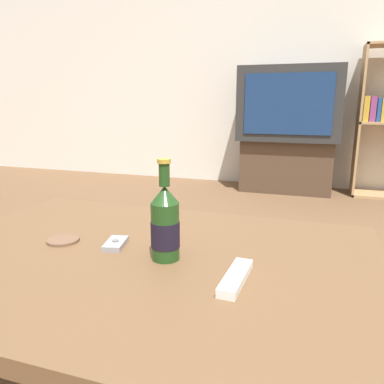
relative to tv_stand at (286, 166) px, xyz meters
The scene contains 8 objects.
back_wall 1.11m from the tv_stand, 119.55° to the left, with size 8.00×0.05×2.60m.
coffee_table 2.76m from the tv_stand, 93.18° to the right, with size 1.18×0.85×0.44m.
tv_stand is the anchor object (origin of this frame).
television 0.56m from the tv_stand, 90.00° to the right, with size 0.89×0.51×0.65m.
beer_bottle 2.77m from the tv_stand, 91.83° to the right, with size 0.07×0.07×0.25m.
cell_phone 2.74m from the tv_stand, 95.23° to the right, with size 0.07×0.10×0.02m.
remote_control 2.83m from the tv_stand, 87.89° to the right, with size 0.05×0.17×0.02m.
coaster 2.77m from the tv_stand, 98.43° to the right, with size 0.09×0.09×0.01m.
Camera 1 is at (0.40, -0.81, 0.82)m, focal length 35.00 mm.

